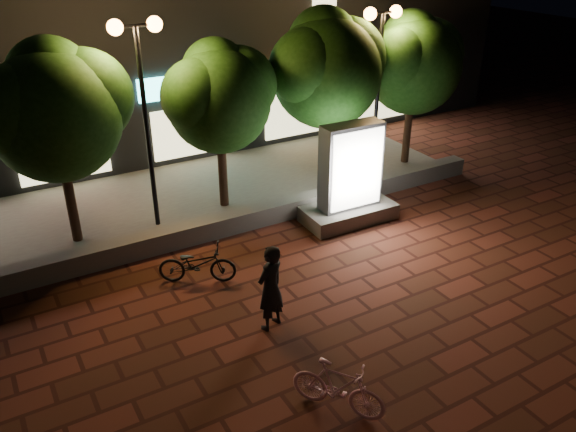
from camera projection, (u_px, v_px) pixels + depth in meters
ground at (312, 313)px, 11.86m from camera, size 80.00×80.00×0.00m
retaining_wall at (229, 223)px, 14.83m from camera, size 16.00×0.45×0.50m
sidewalk at (193, 195)px, 16.85m from camera, size 16.00×5.00×0.08m
tree_left at (55, 107)px, 12.97m from camera, size 3.60×3.00×4.89m
tree_mid at (219, 93)px, 14.85m from camera, size 3.24×2.70×4.50m
tree_right at (327, 65)px, 16.16m from camera, size 3.72×3.10×5.07m
tree_far_right at (414, 60)px, 17.67m from camera, size 3.48×2.90×4.76m
street_lamp_left at (141, 73)px, 13.36m from camera, size 1.26×0.36×5.18m
street_lamp_right at (381, 49)px, 16.54m from camera, size 1.26×0.36×4.98m
ad_kiosk at (350, 183)px, 15.07m from camera, size 2.50×1.30×2.68m
scooter_pink at (338, 387)px, 9.30m from camera, size 1.29×1.57×0.96m
rider at (270, 288)px, 11.06m from camera, size 0.78×0.65×1.81m
scooter_parked at (197, 264)px, 12.70m from camera, size 1.78×1.36×0.90m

